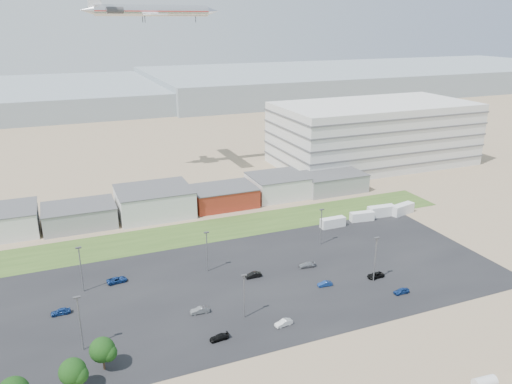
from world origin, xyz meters
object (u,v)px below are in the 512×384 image
parked_car_1 (325,284)px  airliner (153,11)px  parked_car_5 (61,311)px  storage_tank_nw (485,382)px  parked_car_13 (284,323)px  box_trailer_a (333,222)px  parked_car_3 (219,337)px  parked_car_12 (307,265)px  parked_car_4 (200,310)px  parked_car_9 (117,280)px  parked_car_0 (376,275)px  parked_car_7 (253,275)px  parked_car_2 (401,291)px

parked_car_1 → airliner: bearing=-165.7°
airliner → parked_car_5: bearing=-114.5°
storage_tank_nw → parked_car_13: size_ratio=1.05×
box_trailer_a → parked_car_3: 61.28m
parked_car_12 → parked_car_13: 25.47m
parked_car_1 → parked_car_12: bearing=-177.3°
parked_car_4 → parked_car_12: bearing=112.1°
parked_car_1 → parked_car_9: size_ratio=0.73×
parked_car_3 → parked_car_5: (-27.09, 20.38, 0.12)m
airliner → parked_car_12: 108.32m
parked_car_3 → parked_car_13: (13.11, -0.42, 0.06)m
storage_tank_nw → parked_car_4: storage_tank_nw is taller
parked_car_0 → parked_car_5: bearing=-103.3°
parked_car_4 → parked_car_5: (-26.28, 10.29, 0.01)m
storage_tank_nw → parked_car_4: bearing=133.2°
parked_car_9 → parked_car_13: size_ratio=1.25×
parked_car_0 → parked_car_7: (-26.23, 10.85, 0.06)m
airliner → parked_car_12: size_ratio=11.72×
box_trailer_a → parked_car_7: size_ratio=1.93×
parked_car_1 → parked_car_13: parked_car_13 is taller
parked_car_3 → parked_car_9: parked_car_9 is taller
storage_tank_nw → parked_car_5: bearing=142.0°
parked_car_12 → parked_car_13: size_ratio=1.13×
airliner → parked_car_0: 119.61m
parked_car_13 → parked_car_1: bearing=116.7°
parked_car_4 → parked_car_12: 31.10m
parked_car_9 → parked_car_13: bearing=-143.2°
storage_tank_nw → parked_car_3: (-35.63, 28.71, -0.61)m
parked_car_5 → parked_car_13: bearing=62.1°
airliner → parked_car_1: size_ratio=14.40×
parked_car_2 → parked_car_5: (-69.23, 19.60, 0.04)m
parked_car_3 → parked_car_12: (28.78, 19.66, 0.06)m
storage_tank_nw → parked_car_3: size_ratio=1.03×
parked_car_13 → box_trailer_a: bearing=131.1°
parked_car_3 → parked_car_5: bearing=-130.7°
parked_car_7 → parked_car_13: 20.27m
box_trailer_a → parked_car_0: 30.57m
parked_car_7 → parked_car_13: size_ratio=1.05×
parked_car_2 → parked_car_13: (-29.02, -1.20, -0.01)m
box_trailer_a → parked_car_9: size_ratio=1.62×
storage_tank_nw → parked_car_13: 36.16m
parked_car_9 → parked_car_5: bearing=119.9°
parked_car_2 → parked_car_4: size_ratio=0.92×
parked_car_13 → parked_car_3: bearing=-99.6°
storage_tank_nw → parked_car_5: size_ratio=0.99×
parked_car_2 → parked_car_3: size_ratio=0.96×
box_trailer_a → parked_car_13: bearing=-131.4°
storage_tank_nw → parked_car_1: (-7.36, 38.68, -0.60)m
airliner → parked_car_3: airliner is taller
parked_car_13 → parked_car_7: bearing=167.2°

